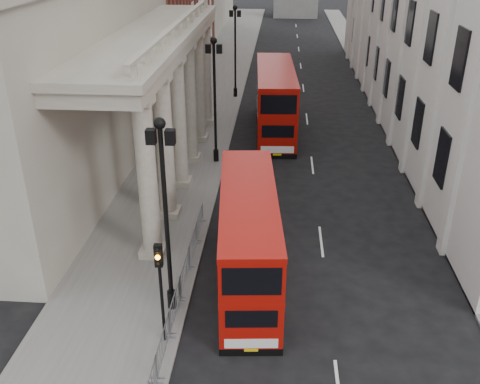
{
  "coord_description": "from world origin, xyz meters",
  "views": [
    {
      "loc": [
        3.61,
        -13.82,
        14.35
      ],
      "look_at": [
        1.84,
        9.6,
        2.87
      ],
      "focal_mm": 40.0,
      "sensor_mm": 36.0,
      "label": 1
    }
  ],
  "objects": [
    {
      "name": "lamp_post_mid",
      "position": [
        -0.6,
        20.0,
        4.91
      ],
      "size": [
        1.05,
        0.44,
        8.32
      ],
      "color": "black",
      "rests_on": "sidewalk_west"
    },
    {
      "name": "sidewalk_west",
      "position": [
        -3.0,
        30.0,
        0.06
      ],
      "size": [
        6.0,
        140.0,
        0.12
      ],
      "primitive_type": "cube",
      "color": "slate",
      "rests_on": "ground"
    },
    {
      "name": "lamp_post_north",
      "position": [
        -0.6,
        36.0,
        4.91
      ],
      "size": [
        1.05,
        0.44,
        8.32
      ],
      "color": "black",
      "rests_on": "sidewalk_west"
    },
    {
      "name": "crowd_barriers",
      "position": [
        -0.35,
        2.23,
        0.67
      ],
      "size": [
        0.5,
        18.75,
        1.1
      ],
      "color": "gray",
      "rests_on": "sidewalk_west"
    },
    {
      "name": "bus_near",
      "position": [
        2.45,
        6.44,
        2.26
      ],
      "size": [
        3.26,
        10.2,
        4.33
      ],
      "rotation": [
        0.0,
        0.0,
        0.08
      ],
      "color": "#A50E07",
      "rests_on": "ground"
    },
    {
      "name": "sidewalk_east",
      "position": [
        13.5,
        30.0,
        0.06
      ],
      "size": [
        3.0,
        140.0,
        0.12
      ],
      "primitive_type": "cube",
      "color": "slate",
      "rests_on": "ground"
    },
    {
      "name": "pedestrian_b",
      "position": [
        -3.96,
        20.54,
        0.93
      ],
      "size": [
        0.87,
        0.72,
        1.62
      ],
      "primitive_type": "imported",
      "rotation": [
        0.0,
        0.0,
        2.99
      ],
      "color": "black",
      "rests_on": "sidewalk_west"
    },
    {
      "name": "pedestrian_a",
      "position": [
        -2.48,
        16.31,
        1.06
      ],
      "size": [
        0.7,
        0.47,
        1.89
      ],
      "primitive_type": "imported",
      "rotation": [
        0.0,
        0.0,
        0.03
      ],
      "color": "black",
      "rests_on": "sidewalk_west"
    },
    {
      "name": "kerb",
      "position": [
        -0.05,
        30.0,
        0.07
      ],
      "size": [
        0.2,
        140.0,
        0.14
      ],
      "primitive_type": "cube",
      "color": "slate",
      "rests_on": "ground"
    },
    {
      "name": "lamp_post_south",
      "position": [
        -0.6,
        4.0,
        4.91
      ],
      "size": [
        1.05,
        0.44,
        8.32
      ],
      "color": "black",
      "rests_on": "sidewalk_west"
    },
    {
      "name": "bus_far",
      "position": [
        3.29,
        26.64,
        2.62
      ],
      "size": [
        3.38,
        11.74,
        5.01
      ],
      "rotation": [
        0.0,
        0.0,
        0.05
      ],
      "color": "#A20D07",
      "rests_on": "ground"
    },
    {
      "name": "portico_building",
      "position": [
        -10.5,
        18.0,
        6.0
      ],
      "size": [
        9.0,
        28.0,
        12.0
      ],
      "primitive_type": "cube",
      "color": "gray",
      "rests_on": "ground"
    },
    {
      "name": "traffic_light",
      "position": [
        -0.5,
        1.98,
        3.11
      ],
      "size": [
        0.28,
        0.33,
        4.3
      ],
      "color": "black",
      "rests_on": "sidewalk_west"
    },
    {
      "name": "pedestrian_c",
      "position": [
        -2.74,
        21.29,
        0.93
      ],
      "size": [
        0.94,
        0.82,
        1.63
      ],
      "primitive_type": "imported",
      "rotation": [
        0.0,
        0.0,
        5.82
      ],
      "color": "black",
      "rests_on": "sidewalk_west"
    },
    {
      "name": "ground",
      "position": [
        0.0,
        0.0,
        0.0
      ],
      "size": [
        260.0,
        260.0,
        0.0
      ],
      "primitive_type": "plane",
      "color": "black",
      "rests_on": "ground"
    }
  ]
}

